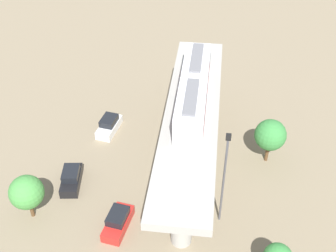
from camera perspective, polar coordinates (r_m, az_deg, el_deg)
ground_plane at (r=47.13m, az=2.83°, el=-5.87°), size 120.00×120.00×0.00m
viaduct at (r=43.13m, az=3.07°, el=-0.16°), size 5.20×28.00×8.03m
train at (r=42.16m, az=3.39°, el=4.78°), size 2.64×13.55×3.24m
parked_car_red at (r=41.73m, az=-6.60°, el=-12.36°), size 2.46×4.44×1.76m
parked_car_white at (r=52.24m, az=-7.75°, el=0.09°), size 2.49×4.45×1.76m
parked_car_black at (r=46.30m, az=-12.60°, el=-6.73°), size 2.36×4.41×1.76m
tree_near_viaduct at (r=47.16m, az=13.32°, el=-1.17°), size 3.39×3.39×5.32m
tree_far_corner at (r=42.51m, az=-18.11°, el=-8.30°), size 3.26×3.26×4.89m
signal_post at (r=38.57m, az=7.38°, el=-6.55°), size 0.44×0.28×10.63m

